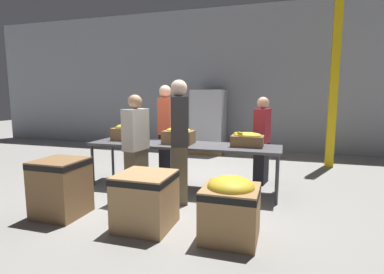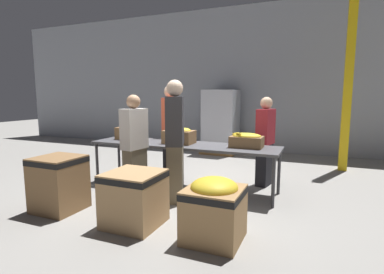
# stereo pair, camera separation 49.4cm
# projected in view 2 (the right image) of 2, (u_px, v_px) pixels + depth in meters

# --- Properties ---
(ground_plane) EXTENTS (30.00, 30.00, 0.00)m
(ground_plane) POSITION_uv_depth(u_px,v_px,m) (183.00, 188.00, 5.09)
(ground_plane) COLOR gray
(wall_back) EXTENTS (16.00, 0.08, 4.00)m
(wall_back) POSITION_uv_depth(u_px,v_px,m) (241.00, 80.00, 8.43)
(wall_back) COLOR #9399A3
(wall_back) RESTS_ON ground_plane
(sorting_table) EXTENTS (3.19, 0.76, 0.76)m
(sorting_table) POSITION_uv_depth(u_px,v_px,m) (183.00, 147.00, 4.99)
(sorting_table) COLOR #4C4C51
(sorting_table) RESTS_ON ground_plane
(banana_box_0) EXTENTS (0.48, 0.29, 0.29)m
(banana_box_0) POSITION_uv_depth(u_px,v_px,m) (130.00, 131.00, 5.47)
(banana_box_0) COLOR olive
(banana_box_0) RESTS_ON sorting_table
(banana_box_1) EXTENTS (0.50, 0.34, 0.29)m
(banana_box_1) POSITION_uv_depth(u_px,v_px,m) (179.00, 135.00, 5.01)
(banana_box_1) COLOR olive
(banana_box_1) RESTS_ON sorting_table
(banana_box_2) EXTENTS (0.50, 0.32, 0.24)m
(banana_box_2) POSITION_uv_depth(u_px,v_px,m) (246.00, 140.00, 4.63)
(banana_box_2) COLOR olive
(banana_box_2) RESTS_ON sorting_table
(volunteer_0) EXTENTS (0.27, 0.45, 1.58)m
(volunteer_0) POSITION_uv_depth(u_px,v_px,m) (135.00, 146.00, 4.61)
(volunteer_0) COLOR #6B604C
(volunteer_0) RESTS_ON ground_plane
(volunteer_1) EXTENTS (0.28, 0.44, 1.54)m
(volunteer_1) POSITION_uv_depth(u_px,v_px,m) (265.00, 142.00, 5.16)
(volunteer_1) COLOR black
(volunteer_1) RESTS_ON ground_plane
(volunteer_2) EXTENTS (0.34, 0.51, 1.76)m
(volunteer_2) POSITION_uv_depth(u_px,v_px,m) (170.00, 131.00, 5.85)
(volunteer_2) COLOR black
(volunteer_2) RESTS_ON ground_plane
(volunteer_3) EXTENTS (0.40, 0.53, 1.79)m
(volunteer_3) POSITION_uv_depth(u_px,v_px,m) (175.00, 142.00, 4.38)
(volunteer_3) COLOR #6B604C
(volunteer_3) RESTS_ON ground_plane
(donation_bin_0) EXTENTS (0.58, 0.58, 0.74)m
(donation_bin_0) POSITION_uv_depth(u_px,v_px,m) (59.00, 182.00, 4.07)
(donation_bin_0) COLOR olive
(donation_bin_0) RESTS_ON ground_plane
(donation_bin_1) EXTENTS (0.63, 0.63, 0.66)m
(donation_bin_1) POSITION_uv_depth(u_px,v_px,m) (134.00, 196.00, 3.61)
(donation_bin_1) COLOR tan
(donation_bin_1) RESTS_ON ground_plane
(donation_bin_2) EXTENTS (0.60, 0.60, 0.70)m
(donation_bin_2) POSITION_uv_depth(u_px,v_px,m) (214.00, 207.00, 3.22)
(donation_bin_2) COLOR #A37A4C
(donation_bin_2) RESTS_ON ground_plane
(support_pillar) EXTENTS (0.16, 0.16, 4.00)m
(support_pillar) POSITION_uv_depth(u_px,v_px,m) (349.00, 74.00, 6.04)
(support_pillar) COLOR yellow
(support_pillar) RESTS_ON ground_plane
(pallet_stack_0) EXTENTS (0.92, 0.92, 1.71)m
(pallet_stack_0) POSITION_uv_depth(u_px,v_px,m) (221.00, 122.00, 8.11)
(pallet_stack_0) COLOR olive
(pallet_stack_0) RESTS_ON ground_plane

